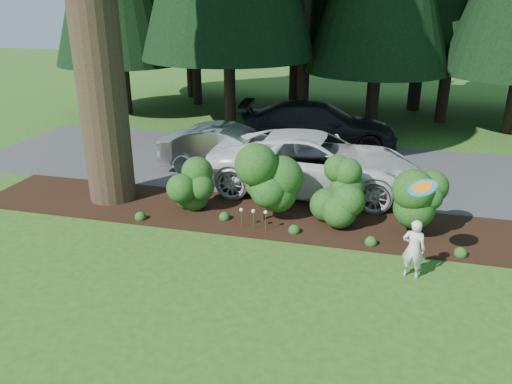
{
  "coord_description": "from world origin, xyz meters",
  "views": [
    {
      "loc": [
        2.47,
        -8.11,
        5.29
      ],
      "look_at": [
        -0.05,
        1.7,
        1.3
      ],
      "focal_mm": 35.0,
      "sensor_mm": 36.0,
      "label": 1
    }
  ],
  "objects_px": {
    "frisbee": "(423,188)",
    "car_silver_wagon": "(231,150)",
    "car_dark_suv": "(318,126)",
    "child": "(414,249)",
    "car_white_suv": "(316,163)"
  },
  "relations": [
    {
      "from": "car_white_suv",
      "to": "car_dark_suv",
      "type": "xyz_separation_m",
      "value": [
        -0.53,
        4.41,
        -0.0
      ]
    },
    {
      "from": "car_silver_wagon",
      "to": "child",
      "type": "distance_m",
      "value": 7.51
    },
    {
      "from": "car_white_suv",
      "to": "car_dark_suv",
      "type": "distance_m",
      "value": 4.45
    },
    {
      "from": "car_silver_wagon",
      "to": "car_dark_suv",
      "type": "relative_size",
      "value": 0.77
    },
    {
      "from": "frisbee",
      "to": "car_silver_wagon",
      "type": "bearing_deg",
      "value": 137.11
    },
    {
      "from": "car_silver_wagon",
      "to": "frisbee",
      "type": "bearing_deg",
      "value": -132.46
    },
    {
      "from": "car_silver_wagon",
      "to": "car_white_suv",
      "type": "relative_size",
      "value": 0.74
    },
    {
      "from": "car_dark_suv",
      "to": "car_white_suv",
      "type": "bearing_deg",
      "value": -179.69
    },
    {
      "from": "car_white_suv",
      "to": "child",
      "type": "distance_m",
      "value": 4.94
    },
    {
      "from": "car_dark_suv",
      "to": "child",
      "type": "xyz_separation_m",
      "value": [
        3.09,
        -8.63,
        -0.24
      ]
    },
    {
      "from": "car_white_suv",
      "to": "frisbee",
      "type": "bearing_deg",
      "value": -147.08
    },
    {
      "from": "car_silver_wagon",
      "to": "frisbee",
      "type": "height_order",
      "value": "frisbee"
    },
    {
      "from": "frisbee",
      "to": "car_dark_suv",
      "type": "bearing_deg",
      "value": 110.27
    },
    {
      "from": "car_white_suv",
      "to": "frisbee",
      "type": "distance_m",
      "value": 4.91
    },
    {
      "from": "car_white_suv",
      "to": "frisbee",
      "type": "height_order",
      "value": "frisbee"
    }
  ]
}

